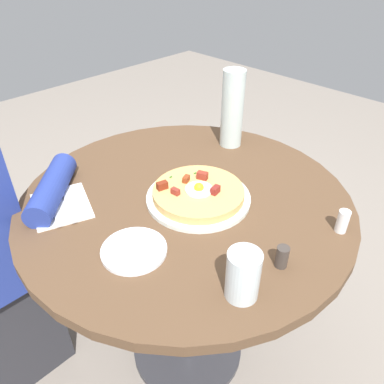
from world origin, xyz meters
TOP-DOWN VIEW (x-y plane):
  - ground_plane at (0.00, 0.00)m, footprint 6.00×6.00m
  - dining_table at (0.00, 0.00)m, footprint 0.90×0.90m
  - pizza_plate at (0.03, 0.01)m, footprint 0.28×0.28m
  - breakfast_pizza at (0.03, 0.01)m, footprint 0.25×0.25m
  - bread_plate at (0.07, -0.23)m, footprint 0.15×0.15m
  - napkin at (-0.20, -0.26)m, footprint 0.21×0.19m
  - fork at (-0.20, -0.25)m, footprint 0.17×0.07m
  - knife at (-0.21, -0.28)m, footprint 0.17×0.07m
  - water_glass at (0.32, -0.16)m, footprint 0.07×0.07m
  - water_bottle at (-0.11, 0.32)m, footprint 0.07×0.07m
  - salt_shaker at (0.37, 0.16)m, footprint 0.03×0.03m
  - pepper_shaker at (0.33, -0.03)m, footprint 0.03×0.03m

SIDE VIEW (x-z plane):
  - ground_plane at x=0.00m, z-range 0.00..0.00m
  - dining_table at x=0.00m, z-range 0.19..0.91m
  - napkin at x=-0.20m, z-range 0.72..0.73m
  - bread_plate at x=0.07m, z-range 0.72..0.73m
  - pizza_plate at x=0.03m, z-range 0.72..0.74m
  - fork at x=-0.20m, z-range 0.73..0.73m
  - knife at x=-0.21m, z-range 0.73..0.73m
  - breakfast_pizza at x=0.03m, z-range 0.73..0.77m
  - pepper_shaker at x=0.33m, z-range 0.72..0.78m
  - salt_shaker at x=0.37m, z-range 0.72..0.78m
  - water_glass at x=0.32m, z-range 0.72..0.83m
  - water_bottle at x=-0.11m, z-range 0.72..0.97m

